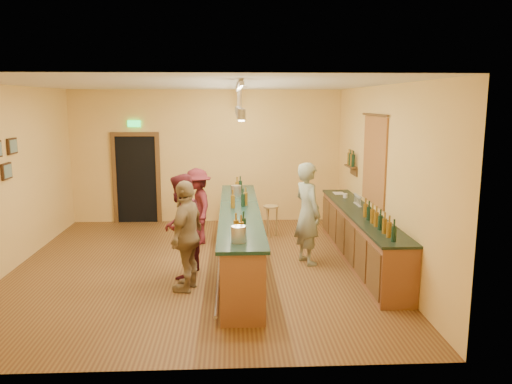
{
  "coord_description": "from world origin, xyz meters",
  "views": [
    {
      "loc": [
        0.62,
        -8.6,
        2.92
      ],
      "look_at": [
        1.04,
        0.2,
        1.32
      ],
      "focal_mm": 35.0,
      "sensor_mm": 36.0,
      "label": 1
    }
  ],
  "objects_px": {
    "back_counter": "(361,236)",
    "bar_stool": "(271,212)",
    "tasting_bar": "(240,233)",
    "customer_a": "(182,226)",
    "customer_b": "(187,236)",
    "bartender": "(308,213)",
    "customer_c": "(198,206)"
  },
  "relations": [
    {
      "from": "tasting_bar",
      "to": "bar_stool",
      "type": "distance_m",
      "value": 2.09
    },
    {
      "from": "back_counter",
      "to": "tasting_bar",
      "type": "distance_m",
      "value": 2.24
    },
    {
      "from": "tasting_bar",
      "to": "customer_a",
      "type": "xyz_separation_m",
      "value": [
        -0.98,
        -0.47,
        0.27
      ]
    },
    {
      "from": "back_counter",
      "to": "customer_c",
      "type": "xyz_separation_m",
      "value": [
        -3.07,
        1.35,
        0.3
      ]
    },
    {
      "from": "customer_a",
      "to": "bar_stool",
      "type": "xyz_separation_m",
      "value": [
        1.68,
        2.43,
        -0.33
      ]
    },
    {
      "from": "back_counter",
      "to": "customer_b",
      "type": "xyz_separation_m",
      "value": [
        -3.06,
        -1.26,
        0.38
      ]
    },
    {
      "from": "bartender",
      "to": "customer_a",
      "type": "bearing_deg",
      "value": 83.21
    },
    {
      "from": "customer_a",
      "to": "bartender",
      "type": "bearing_deg",
      "value": 115.23
    },
    {
      "from": "bartender",
      "to": "customer_a",
      "type": "xyz_separation_m",
      "value": [
        -2.21,
        -0.59,
        -0.05
      ]
    },
    {
      "from": "back_counter",
      "to": "customer_a",
      "type": "xyz_separation_m",
      "value": [
        -3.2,
        -0.65,
        0.39
      ]
    },
    {
      "from": "customer_b",
      "to": "bar_stool",
      "type": "height_order",
      "value": "customer_b"
    },
    {
      "from": "tasting_bar",
      "to": "bar_stool",
      "type": "xyz_separation_m",
      "value": [
        0.71,
        1.97,
        -0.06
      ]
    },
    {
      "from": "back_counter",
      "to": "customer_b",
      "type": "distance_m",
      "value": 3.33
    },
    {
      "from": "tasting_bar",
      "to": "bartender",
      "type": "height_order",
      "value": "bartender"
    },
    {
      "from": "back_counter",
      "to": "bartender",
      "type": "bearing_deg",
      "value": -176.88
    },
    {
      "from": "tasting_bar",
      "to": "bartender",
      "type": "relative_size",
      "value": 2.75
    },
    {
      "from": "back_counter",
      "to": "customer_b",
      "type": "relative_size",
      "value": 2.62
    },
    {
      "from": "customer_b",
      "to": "bartender",
      "type": "bearing_deg",
      "value": 137.52
    },
    {
      "from": "customer_a",
      "to": "customer_b",
      "type": "xyz_separation_m",
      "value": [
        0.14,
        -0.61,
        -0.0
      ]
    },
    {
      "from": "back_counter",
      "to": "bar_stool",
      "type": "xyz_separation_m",
      "value": [
        -1.52,
        1.79,
        0.06
      ]
    },
    {
      "from": "back_counter",
      "to": "tasting_bar",
      "type": "xyz_separation_m",
      "value": [
        -2.23,
        -0.18,
        0.12
      ]
    },
    {
      "from": "tasting_bar",
      "to": "bar_stool",
      "type": "height_order",
      "value": "tasting_bar"
    },
    {
      "from": "back_counter",
      "to": "customer_b",
      "type": "bearing_deg",
      "value": -157.64
    },
    {
      "from": "tasting_bar",
      "to": "bartender",
      "type": "bearing_deg",
      "value": 5.89
    },
    {
      "from": "customer_a",
      "to": "customer_b",
      "type": "bearing_deg",
      "value": 23.28
    },
    {
      "from": "tasting_bar",
      "to": "bar_stool",
      "type": "relative_size",
      "value": 7.42
    },
    {
      "from": "tasting_bar",
      "to": "customer_a",
      "type": "height_order",
      "value": "customer_a"
    },
    {
      "from": "customer_a",
      "to": "bar_stool",
      "type": "distance_m",
      "value": 2.98
    },
    {
      "from": "bartender",
      "to": "bar_stool",
      "type": "distance_m",
      "value": 1.95
    },
    {
      "from": "bartender",
      "to": "bar_stool",
      "type": "xyz_separation_m",
      "value": [
        -0.52,
        1.84,
        -0.39
      ]
    },
    {
      "from": "customer_a",
      "to": "customer_c",
      "type": "xyz_separation_m",
      "value": [
        0.13,
        1.99,
        -0.08
      ]
    },
    {
      "from": "tasting_bar",
      "to": "back_counter",
      "type": "bearing_deg",
      "value": 4.65
    }
  ]
}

